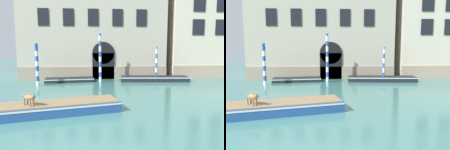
# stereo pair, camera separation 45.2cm
# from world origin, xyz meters

# --- Properties ---
(palazzo_right) EXTENTS (12.68, 6.13, 13.13)m
(palazzo_right) POSITION_xyz_m (15.73, 20.89, 6.54)
(palazzo_right) COLOR beige
(palazzo_right) RESTS_ON ground_plane
(boat_foreground) EXTENTS (7.21, 3.44, 0.59)m
(boat_foreground) POSITION_xyz_m (-1.32, 6.15, 0.32)
(boat_foreground) COLOR #234C8C
(boat_foreground) RESTS_ON ground_plane
(dog_on_deck) EXTENTS (0.77, 0.65, 0.62)m
(dog_on_deck) POSITION_xyz_m (-2.31, 5.59, 1.00)
(dog_on_deck) COLOR #997047
(dog_on_deck) RESTS_ON boat_foreground
(boat_moored_near_palazzo) EXTENTS (4.81, 2.15, 0.37)m
(boat_moored_near_palazzo) POSITION_xyz_m (-1.62, 16.45, 0.20)
(boat_moored_near_palazzo) COLOR black
(boat_moored_near_palazzo) RESTS_ON ground_plane
(boat_moored_far) EXTENTS (6.78, 2.20, 0.47)m
(boat_moored_far) POSITION_xyz_m (6.77, 16.20, 0.25)
(boat_moored_far) COLOR black
(boat_moored_far) RESTS_ON ground_plane
(mooring_pole_0) EXTENTS (0.20, 0.20, 3.40)m
(mooring_pole_0) POSITION_xyz_m (6.83, 15.74, 1.72)
(mooring_pole_0) COLOR white
(mooring_pole_0) RESTS_ON ground_plane
(mooring_pole_1) EXTENTS (0.25, 0.25, 4.68)m
(mooring_pole_1) POSITION_xyz_m (1.38, 15.95, 2.36)
(mooring_pole_1) COLOR white
(mooring_pole_1) RESTS_ON ground_plane
(mooring_pole_2) EXTENTS (0.28, 0.28, 3.75)m
(mooring_pole_2) POSITION_xyz_m (-4.14, 14.37, 1.89)
(mooring_pole_2) COLOR white
(mooring_pole_2) RESTS_ON ground_plane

